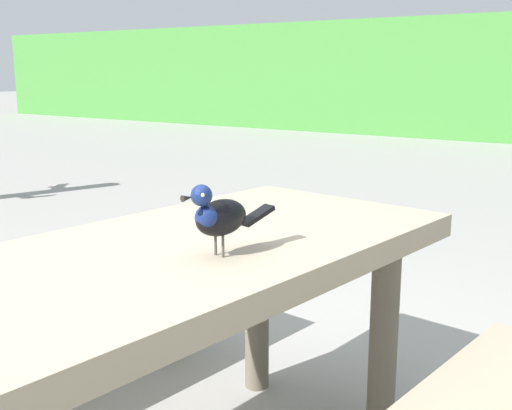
{
  "coord_description": "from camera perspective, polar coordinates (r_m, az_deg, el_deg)",
  "views": [
    {
      "loc": [
        1.28,
        -1.09,
        1.19
      ],
      "look_at": [
        0.38,
        0.23,
        0.84
      ],
      "focal_mm": 44.05,
      "sensor_mm": 36.0,
      "label": 1
    }
  ],
  "objects": [
    {
      "name": "picnic_table_foreground",
      "position": [
        1.65,
        -9.09,
        -10.47
      ],
      "size": [
        1.87,
        1.9,
        0.74
      ],
      "color": "gray",
      "rests_on": "ground"
    },
    {
      "name": "bird_grackle",
      "position": [
        1.51,
        -3.48,
        -0.94
      ],
      "size": [
        0.1,
        0.28,
        0.18
      ],
      "color": "black",
      "rests_on": "picnic_table_foreground"
    }
  ]
}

